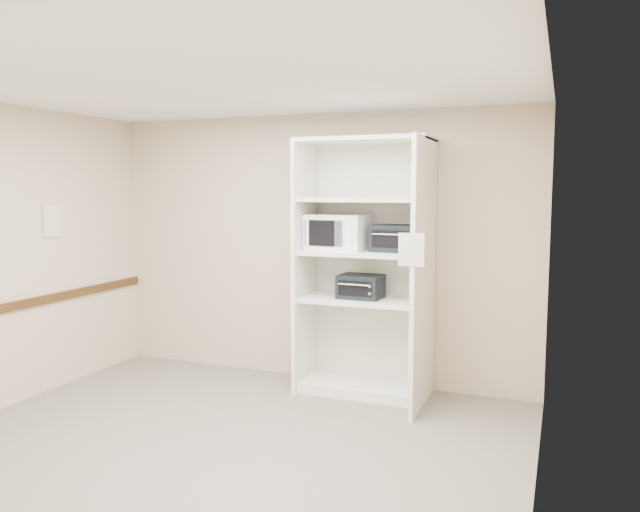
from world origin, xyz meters
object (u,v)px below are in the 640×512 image
(microwave, at_px, (339,232))
(toaster_oven_lower, at_px, (361,286))
(shelving_unit, at_px, (369,276))
(toaster_oven_upper, at_px, (396,238))

(microwave, height_order, toaster_oven_lower, microwave)
(shelving_unit, height_order, toaster_oven_upper, shelving_unit)
(microwave, xyz_separation_m, toaster_oven_upper, (0.57, 0.01, -0.04))
(shelving_unit, xyz_separation_m, microwave, (-0.32, 0.04, 0.41))
(shelving_unit, relative_size, microwave, 4.30)
(microwave, bearing_deg, toaster_oven_upper, 4.50)
(microwave, bearing_deg, toaster_oven_lower, -9.23)
(shelving_unit, bearing_deg, microwave, 173.30)
(shelving_unit, relative_size, toaster_oven_lower, 6.06)
(toaster_oven_lower, bearing_deg, shelving_unit, 17.86)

